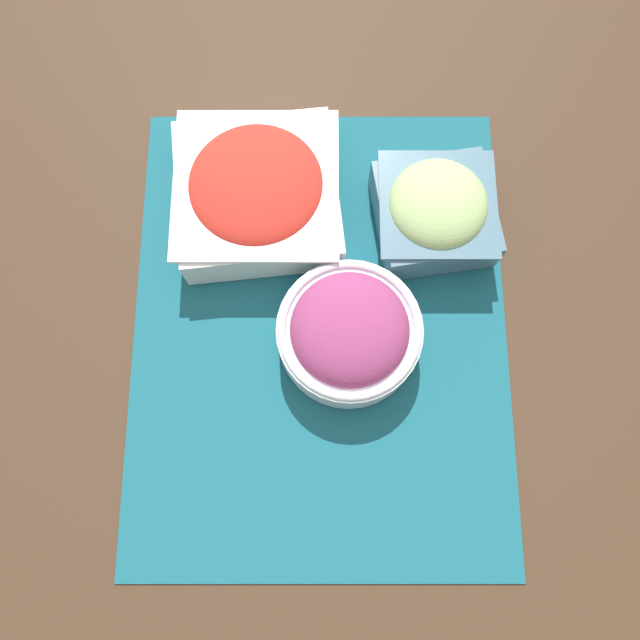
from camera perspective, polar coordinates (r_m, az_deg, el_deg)
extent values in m
plane|color=#422D1E|center=(0.68, 0.00, -0.74)|extent=(3.00, 3.00, 0.00)
cube|color=#195B6B|center=(0.68, 0.00, -0.69)|extent=(0.52, 0.40, 0.00)
cylinder|color=silver|center=(0.65, 2.64, -1.35)|extent=(0.15, 0.15, 0.05)
torus|color=silver|center=(0.63, 2.74, -0.86)|extent=(0.15, 0.15, 0.01)
ellipsoid|color=#93386B|center=(0.63, 2.74, -0.86)|extent=(0.12, 0.12, 0.05)
cube|color=slate|center=(0.70, 10.36, 9.44)|extent=(0.14, 0.14, 0.05)
cube|color=slate|center=(0.68, 10.76, 10.36)|extent=(0.12, 0.12, 0.00)
ellipsoid|color=#A8CC7F|center=(0.68, 10.73, 10.29)|extent=(0.11, 0.11, 0.05)
cube|color=white|center=(0.70, -5.67, 11.21)|extent=(0.19, 0.19, 0.05)
cube|color=white|center=(0.68, -5.89, 12.23)|extent=(0.18, 0.18, 0.00)
ellipsoid|color=red|center=(0.68, -5.88, 12.16)|extent=(0.15, 0.15, 0.04)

